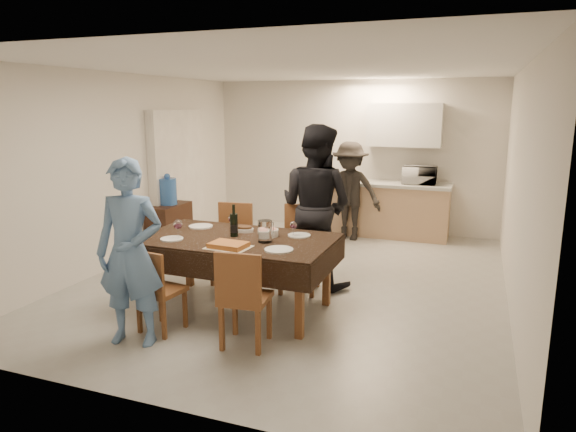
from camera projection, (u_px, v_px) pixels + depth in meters
name	position (u px, v px, depth m)	size (l,w,h in m)	color
floor	(295.00, 279.00, 6.52)	(5.00, 6.00, 0.02)	#9D9D99
ceiling	(296.00, 67.00, 5.97)	(5.00, 6.00, 0.02)	white
wall_back	(352.00, 156.00, 8.99)	(5.00, 0.02, 2.60)	silver
wall_front	(148.00, 235.00, 3.49)	(5.00, 0.02, 2.60)	silver
wall_left	(125.00, 169.00, 7.09)	(0.02, 6.00, 2.60)	silver
wall_right	(519.00, 189.00, 5.40)	(0.02, 6.00, 2.60)	silver
stub_partition	(178.00, 177.00, 8.22)	(0.15, 1.40, 2.10)	white
kitchen_base_cabinet	(381.00, 210.00, 8.68)	(2.20, 0.60, 0.86)	tan
kitchen_worktop	(382.00, 184.00, 8.58)	(2.24, 0.64, 0.05)	#AEAFA9
upper_cabinet	(404.00, 125.00, 8.41)	(1.20, 0.34, 0.70)	silver
dining_table	(236.00, 241.00, 5.43)	(2.05, 1.20, 0.80)	black
chair_near_left	(156.00, 283.00, 4.87)	(0.43, 0.43, 0.45)	brown
chair_near_right	(241.00, 289.00, 4.55)	(0.46, 0.46, 0.50)	brown
chair_far_left	(227.00, 238.00, 6.22)	(0.49, 0.49, 0.53)	brown
chair_far_right	(297.00, 243.00, 5.91)	(0.51, 0.51, 0.55)	brown
console	(170.00, 227.00, 7.84)	(0.38, 0.75, 0.70)	black
water_jug	(168.00, 192.00, 7.73)	(0.26, 0.26, 0.40)	blue
wine_bottle	(234.00, 220.00, 5.45)	(0.09, 0.09, 0.34)	black
water_pitcher	(265.00, 231.00, 5.23)	(0.15, 0.15, 0.22)	white
savoury_tart	(229.00, 245.00, 5.03)	(0.42, 0.31, 0.05)	#AA6A32
salad_bowl	(269.00, 233.00, 5.48)	(0.20, 0.20, 0.08)	silver
mushroom_dish	(243.00, 230.00, 5.69)	(0.22, 0.22, 0.04)	silver
wine_glass_a	(178.00, 229.00, 5.36)	(0.09, 0.09, 0.21)	white
wine_glass_b	(293.00, 229.00, 5.45)	(0.08, 0.08, 0.17)	white
wine_glass_c	(232.00, 222.00, 5.74)	(0.08, 0.08, 0.18)	white
plate_near_left	(172.00, 239.00, 5.35)	(0.24, 0.24, 0.01)	silver
plate_near_right	(279.00, 250.00, 4.94)	(0.28, 0.28, 0.02)	silver
plate_far_left	(201.00, 226.00, 5.90)	(0.27, 0.27, 0.02)	silver
plate_far_right	(299.00, 235.00, 5.49)	(0.24, 0.24, 0.01)	silver
microwave	(419.00, 175.00, 8.35)	(0.53, 0.36, 0.29)	silver
person_near	(130.00, 253.00, 4.63)	(0.63, 0.41, 1.72)	#587EB1
person_far	(316.00, 206.00, 6.16)	(0.95, 0.74, 1.96)	black
person_kitchen	(350.00, 191.00, 8.34)	(1.03, 0.59, 1.60)	black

